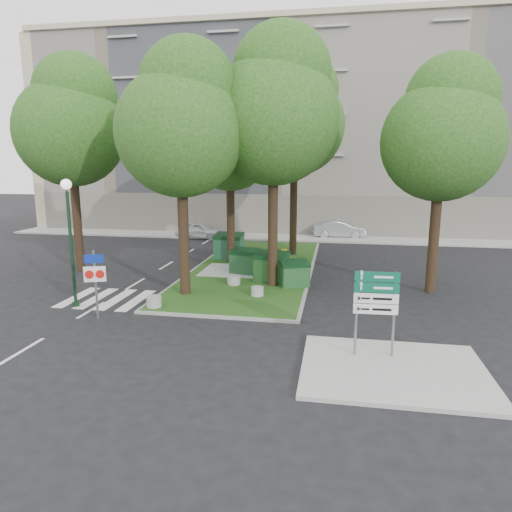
% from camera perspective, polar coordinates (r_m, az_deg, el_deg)
% --- Properties ---
extents(ground, '(120.00, 120.00, 0.00)m').
position_cam_1_polar(ground, '(17.27, -6.73, -7.55)').
color(ground, black).
rests_on(ground, ground).
extents(median_island, '(6.00, 16.00, 0.12)m').
position_cam_1_polar(median_island, '(24.63, -0.25, -1.51)').
color(median_island, '#224814').
rests_on(median_island, ground).
extents(median_kerb, '(6.30, 16.30, 0.10)m').
position_cam_1_polar(median_kerb, '(24.63, -0.25, -1.53)').
color(median_kerb, gray).
rests_on(median_kerb, ground).
extents(sidewalk_corner, '(5.00, 4.00, 0.12)m').
position_cam_1_polar(sidewalk_corner, '(13.43, 16.81, -13.50)').
color(sidewalk_corner, '#999993').
rests_on(sidewalk_corner, ground).
extents(building_sidewalk, '(42.00, 3.00, 0.12)m').
position_cam_1_polar(building_sidewalk, '(34.89, 2.06, 2.37)').
color(building_sidewalk, '#999993').
rests_on(building_sidewalk, ground).
extents(zebra_crossing, '(5.00, 3.00, 0.01)m').
position_cam_1_polar(zebra_crossing, '(19.94, -15.88, -5.28)').
color(zebra_crossing, silver).
rests_on(zebra_crossing, ground).
extents(apartment_building, '(41.00, 12.00, 16.00)m').
position_cam_1_polar(apartment_building, '(41.94, 3.63, 14.78)').
color(apartment_building, '#C4B593').
rests_on(apartment_building, ground).
extents(tree_median_near_left, '(5.20, 5.20, 10.53)m').
position_cam_1_polar(tree_median_near_left, '(19.27, -9.17, 16.44)').
color(tree_median_near_left, black).
rests_on(tree_median_near_left, ground).
extents(tree_median_near_right, '(5.60, 5.60, 11.46)m').
position_cam_1_polar(tree_median_near_right, '(20.48, 2.51, 18.15)').
color(tree_median_near_right, black).
rests_on(tree_median_near_right, ground).
extents(tree_median_mid, '(4.80, 4.80, 9.99)m').
position_cam_1_polar(tree_median_mid, '(25.35, -3.06, 14.60)').
color(tree_median_mid, black).
rests_on(tree_median_mid, ground).
extents(tree_median_far, '(5.80, 5.80, 11.93)m').
position_cam_1_polar(tree_median_far, '(27.90, 5.09, 17.05)').
color(tree_median_far, black).
rests_on(tree_median_far, ground).
extents(tree_street_left, '(5.40, 5.40, 11.00)m').
position_cam_1_polar(tree_street_left, '(25.46, -22.05, 15.30)').
color(tree_street_left, black).
rests_on(tree_street_left, ground).
extents(tree_street_right, '(5.00, 5.00, 10.06)m').
position_cam_1_polar(tree_street_right, '(21.13, 22.49, 14.38)').
color(tree_street_right, black).
rests_on(tree_street_right, ground).
extents(dumpster_a, '(1.68, 1.21, 1.53)m').
position_cam_1_polar(dumpster_a, '(26.66, -3.41, 1.22)').
color(dumpster_a, '#113E23').
rests_on(dumpster_a, median_island).
extents(dumpster_b, '(1.55, 1.24, 1.27)m').
position_cam_1_polar(dumpster_b, '(23.19, -1.46, -0.65)').
color(dumpster_b, '#103718').
rests_on(dumpster_b, median_island).
extents(dumpster_c, '(1.71, 1.35, 1.43)m').
position_cam_1_polar(dumpster_c, '(21.52, 1.95, -1.40)').
color(dumpster_c, '#103510').
rests_on(dumpster_c, median_island).
extents(dumpster_d, '(1.54, 1.33, 1.20)m').
position_cam_1_polar(dumpster_d, '(20.82, 4.81, -2.19)').
color(dumpster_d, '#133E18').
rests_on(dumpster_d, median_island).
extents(bollard_left, '(0.58, 0.58, 0.42)m').
position_cam_1_polar(bollard_left, '(18.31, -12.63, -5.57)').
color(bollard_left, gray).
rests_on(bollard_left, median_island).
extents(bollard_right, '(0.53, 0.53, 0.38)m').
position_cam_1_polar(bollard_right, '(19.35, 0.16, -4.41)').
color(bollard_right, '#9A9A95').
rests_on(bollard_right, median_island).
extents(bollard_mid, '(0.59, 0.59, 0.42)m').
position_cam_1_polar(bollard_mid, '(21.08, -2.78, -3.01)').
color(bollard_mid, gray).
rests_on(bollard_mid, median_island).
extents(litter_bin, '(0.36, 0.36, 0.63)m').
position_cam_1_polar(litter_bin, '(26.34, 3.51, 0.16)').
color(litter_bin, gold).
rests_on(litter_bin, median_island).
extents(street_lamp, '(0.40, 0.40, 5.04)m').
position_cam_1_polar(street_lamp, '(19.07, -22.26, 3.27)').
color(street_lamp, black).
rests_on(street_lamp, ground).
extents(traffic_sign_pole, '(0.74, 0.29, 2.58)m').
position_cam_1_polar(traffic_sign_pole, '(17.48, -19.48, -2.28)').
color(traffic_sign_pole, slate).
rests_on(traffic_sign_pole, ground).
extents(directional_sign, '(1.26, 0.13, 2.51)m').
position_cam_1_polar(directional_sign, '(13.51, 14.76, -5.37)').
color(directional_sign, slate).
rests_on(directional_sign, sidewalk_corner).
extents(car_white, '(3.90, 1.99, 1.27)m').
position_cam_1_polar(car_white, '(34.82, -7.00, 3.23)').
color(car_white, silver).
rests_on(car_white, ground).
extents(car_silver, '(4.09, 1.88, 1.30)m').
position_cam_1_polar(car_silver, '(35.45, 10.34, 3.30)').
color(car_silver, '#92969A').
rests_on(car_silver, ground).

